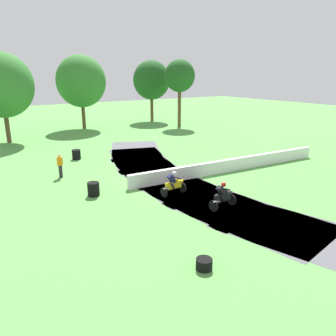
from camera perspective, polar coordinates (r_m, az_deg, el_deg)
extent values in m
plane|color=#569947|center=(21.43, 0.12, -2.48)|extent=(120.00, 120.00, 0.00)
cube|color=#515156|center=(30.42, -5.67, 3.12)|extent=(7.45, 9.24, 0.01)
cube|color=#515156|center=(27.30, -4.92, 1.60)|extent=(6.72, 9.11, 0.01)
cube|color=#515156|center=(24.28, -3.07, -0.23)|extent=(5.89, 8.84, 0.01)
cube|color=#515156|center=(21.47, 0.29, -2.44)|extent=(4.98, 8.44, 0.01)
cube|color=#515156|center=(19.00, 5.65, -5.07)|extent=(4.78, 8.35, 0.01)
cube|color=#515156|center=(17.08, 13.47, -8.00)|extent=(5.72, 8.77, 0.01)
cube|color=#515156|center=(15.93, 23.75, -10.85)|extent=(6.56, 9.06, 0.01)
cube|color=white|center=(24.26, 11.18, 0.56)|extent=(16.43, 1.51, 0.90)
cylinder|color=black|center=(19.58, 2.60, -3.43)|extent=(0.13, 0.67, 0.67)
cylinder|color=black|center=(18.76, -0.70, -4.31)|extent=(0.13, 0.67, 0.67)
cube|color=yellow|center=(19.09, 0.92, -2.99)|extent=(1.02, 0.39, 0.43)
ellipsoid|color=yellow|center=(19.14, 1.29, -2.13)|extent=(0.46, 0.34, 0.27)
cone|color=yellow|center=(19.47, 2.47, -2.25)|extent=(0.41, 0.38, 0.44)
cylinder|color=#B2B2B7|center=(18.67, -0.29, -3.65)|extent=(0.41, 0.12, 0.17)
cube|color=#1E1E4C|center=(18.96, 0.65, -1.92)|extent=(0.52, 0.36, 0.60)
sphere|color=white|center=(19.03, 1.11, -0.97)|extent=(0.26, 0.26, 0.26)
cylinder|color=#1E1E4C|center=(19.26, 0.97, -1.62)|extent=(0.43, 0.11, 0.24)
cylinder|color=#1E1E4C|center=(18.98, 1.64, -1.75)|extent=(0.43, 0.11, 0.24)
cylinder|color=#1E1E4C|center=(19.12, 0.16, -2.96)|extent=(0.28, 0.15, 0.42)
cylinder|color=#1E1E4C|center=(18.84, 0.82, -3.12)|extent=(0.28, 0.15, 0.42)
cylinder|color=black|center=(18.07, 11.06, -5.46)|extent=(0.15, 0.68, 0.68)
cylinder|color=black|center=(17.09, 7.98, -6.60)|extent=(0.15, 0.68, 0.68)
cube|color=black|center=(17.49, 9.51, -5.07)|extent=(1.03, 0.42, 0.43)
ellipsoid|color=black|center=(17.55, 9.86, -4.12)|extent=(0.47, 0.35, 0.28)
cone|color=black|center=(17.94, 10.95, -4.19)|extent=(0.42, 0.39, 0.44)
cylinder|color=#B2B2B7|center=(17.02, 8.46, -5.87)|extent=(0.42, 0.13, 0.17)
cube|color=black|center=(17.33, 9.26, -3.92)|extent=(0.52, 0.36, 0.60)
sphere|color=red|center=(17.42, 9.70, -2.87)|extent=(0.26, 0.26, 0.26)
cylinder|color=black|center=(17.64, 9.44, -3.56)|extent=(0.43, 0.12, 0.24)
cylinder|color=black|center=(17.41, 10.32, -3.71)|extent=(0.43, 0.12, 0.24)
cylinder|color=black|center=(17.48, 8.67, -5.06)|extent=(0.28, 0.16, 0.42)
cylinder|color=black|center=(17.24, 9.55, -5.24)|extent=(0.28, 0.16, 0.42)
cylinder|color=black|center=(28.16, -15.70, 1.71)|extent=(0.70, 0.70, 0.20)
cylinder|color=black|center=(28.11, -15.73, 2.10)|extent=(0.70, 0.70, 0.20)
cylinder|color=black|center=(28.07, -15.76, 2.50)|extent=(0.70, 0.70, 0.20)
cylinder|color=black|center=(28.02, -15.79, 2.89)|extent=(0.70, 0.70, 0.20)
cylinder|color=black|center=(19.59, -12.86, -4.44)|extent=(0.69, 0.69, 0.20)
cylinder|color=black|center=(19.52, -12.90, -3.89)|extent=(0.69, 0.69, 0.20)
cylinder|color=black|center=(19.46, -12.93, -3.34)|extent=(0.69, 0.69, 0.20)
cylinder|color=black|center=(19.39, -12.97, -2.78)|extent=(0.69, 0.69, 0.20)
cylinder|color=black|center=(12.52, 6.32, -16.72)|extent=(0.61, 0.61, 0.20)
cylinder|color=black|center=(12.41, 6.35, -15.94)|extent=(0.61, 0.61, 0.20)
cylinder|color=#232328|center=(23.47, -18.27, -0.55)|extent=(0.24, 0.24, 0.86)
cube|color=orange|center=(23.29, -18.42, 1.12)|extent=(0.34, 0.22, 0.56)
sphere|color=tan|center=(23.20, -18.51, 2.05)|extent=(0.20, 0.20, 0.20)
cylinder|color=brown|center=(43.84, 2.00, 10.45)|extent=(0.44, 0.44, 4.88)
ellipsoid|color=#1E511E|center=(43.62, 2.06, 15.82)|extent=(3.93, 3.93, 4.13)
cylinder|color=brown|center=(43.41, -14.56, 8.86)|extent=(0.44, 0.44, 3.33)
ellipsoid|color=#33752D|center=(43.10, -14.97, 14.45)|extent=(6.06, 6.06, 6.36)
cylinder|color=brown|center=(49.02, -2.84, 10.34)|extent=(0.44, 0.44, 3.66)
ellipsoid|color=#1E511E|center=(48.77, -2.91, 15.12)|extent=(5.30, 5.30, 5.56)
cylinder|color=brown|center=(37.18, -26.28, 6.41)|extent=(0.44, 0.44, 3.17)
ellipsoid|color=#33752D|center=(36.82, -27.11, 12.79)|extent=(6.08, 6.08, 6.38)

